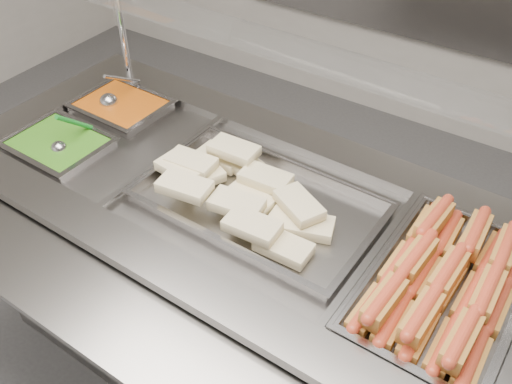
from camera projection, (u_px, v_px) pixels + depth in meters
The scene contains 11 objects.
steam_counter at pixel (244, 290), 2.12m from camera, with size 2.03×0.93×0.96m.
tray_rail at pixel (121, 317), 1.50m from camera, with size 1.94×0.44×0.06m.
sneeze_guard at pixel (286, 50), 1.70m from camera, with size 1.78×0.35×0.47m.
pan_hotdogs at pixel (442, 295), 1.55m from camera, with size 0.38×0.60×0.11m.
pan_wraps at pixel (259, 206), 1.80m from camera, with size 0.74×0.44×0.08m.
pan_beans at pixel (123, 114), 2.23m from camera, with size 0.33×0.26×0.11m.
pan_peas at pixel (61, 152), 2.04m from camera, with size 0.33×0.26×0.11m.
hotdogs_in_buns at pixel (446, 282), 1.51m from camera, with size 0.34×0.56×0.13m.
tortilla_wraps at pixel (244, 189), 1.80m from camera, with size 0.64×0.39×0.10m.
ladle at pixel (110, 101), 2.21m from camera, with size 0.08×0.21×0.16m.
serving_spoon at pixel (62, 144), 1.99m from camera, with size 0.06×0.19×0.16m.
Camera 1 is at (0.67, -0.80, 2.13)m, focal length 40.00 mm.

